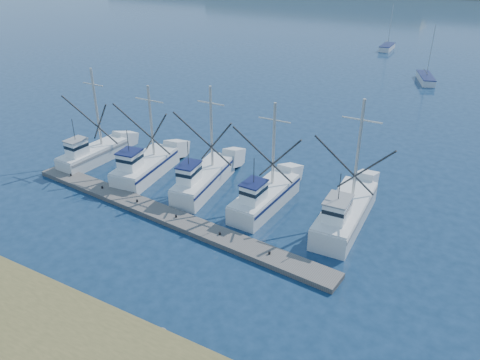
% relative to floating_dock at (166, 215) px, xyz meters
% --- Properties ---
extents(ground, '(500.00, 500.00, 0.00)m').
position_rel_floating_dock_xyz_m(ground, '(8.75, -5.45, -0.18)').
color(ground, '#0D233B').
rests_on(ground, ground).
extents(floating_dock, '(27.76, 4.39, 0.37)m').
position_rel_floating_dock_xyz_m(floating_dock, '(0.00, 0.00, 0.00)').
color(floating_dock, '#5A5550').
rests_on(floating_dock, ground).
extents(trawler_fleet, '(26.49, 9.00, 9.04)m').
position_rel_floating_dock_xyz_m(trawler_fleet, '(1.30, 4.89, 0.78)').
color(trawler_fleet, silver).
rests_on(trawler_fleet, ground).
extents(sailboat_near, '(3.70, 6.57, 8.10)m').
position_rel_floating_dock_xyz_m(sailboat_near, '(10.24, 48.86, 0.31)').
color(sailboat_near, silver).
rests_on(sailboat_near, ground).
extents(sailboat_far, '(1.91, 5.49, 8.10)m').
position_rel_floating_dock_xyz_m(sailboat_far, '(-0.09, 68.77, 0.31)').
color(sailboat_far, silver).
rests_on(sailboat_far, ground).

